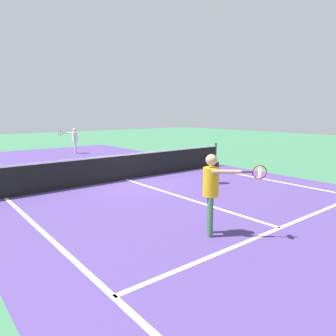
{
  "coord_description": "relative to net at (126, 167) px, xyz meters",
  "views": [
    {
      "loc": [
        -5.98,
        -9.9,
        2.49
      ],
      "look_at": [
        -0.74,
        -3.41,
        1.0
      ],
      "focal_mm": 33.44,
      "sensor_mm": 36.0,
      "label": 1
    }
  ],
  "objects": [
    {
      "name": "line_sideline_left",
      "position": [
        -4.11,
        -5.95,
        -0.49
      ],
      "size": [
        0.1,
        11.89,
        0.01
      ],
      "primitive_type": "cube",
      "color": "white",
      "rests_on": "ground_plane"
    },
    {
      "name": "line_service_near",
      "position": [
        0.0,
        -6.4,
        -0.49
      ],
      "size": [
        8.22,
        0.1,
        0.01
      ],
      "primitive_type": "cube",
      "color": "white",
      "rests_on": "ground_plane"
    },
    {
      "name": "line_center_service",
      "position": [
        0.0,
        -3.2,
        -0.49
      ],
      "size": [
        0.1,
        6.4,
        0.01
      ],
      "primitive_type": "cube",
      "color": "white",
      "rests_on": "ground_plane"
    },
    {
      "name": "court_surface_inbounds",
      "position": [
        0.0,
        0.0,
        -0.49
      ],
      "size": [
        10.62,
        24.4,
        0.0
      ],
      "primitive_type": "cube",
      "color": "#4C387A",
      "rests_on": "ground_plane"
    },
    {
      "name": "player_near",
      "position": [
        -1.45,
        -5.71,
        0.55
      ],
      "size": [
        0.84,
        1.0,
        1.68
      ],
      "color": "#3F7247",
      "rests_on": "ground_plane"
    },
    {
      "name": "player_far",
      "position": [
        1.55,
        8.5,
        0.45
      ],
      "size": [
        0.92,
        0.9,
        1.54
      ],
      "color": "white",
      "rests_on": "ground_plane"
    },
    {
      "name": "net",
      "position": [
        0.0,
        0.0,
        0.0
      ],
      "size": [
        9.88,
        0.09,
        1.07
      ],
      "color": "#33383D",
      "rests_on": "ground_plane"
    },
    {
      "name": "ground_plane",
      "position": [
        0.0,
        0.0,
        -0.49
      ],
      "size": [
        60.0,
        60.0,
        0.0
      ],
      "primitive_type": "plane",
      "color": "#38724C"
    },
    {
      "name": "ball_hopper",
      "position": [
        2.08,
        -2.52,
        0.18
      ],
      "size": [
        0.34,
        0.34,
        0.87
      ],
      "color": "black",
      "rests_on": "ground_plane"
    }
  ]
}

